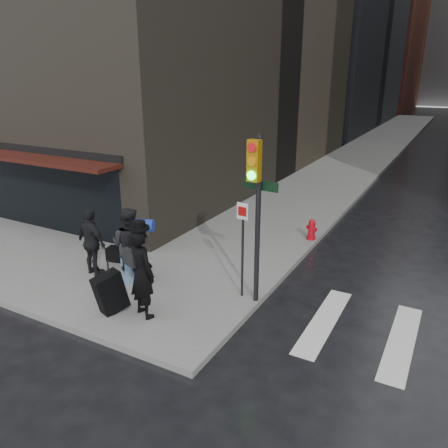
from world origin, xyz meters
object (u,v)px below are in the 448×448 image
Objects in this scene: man_greycoat at (92,242)px; man_jeans at (129,245)px; fire_hydrant at (312,230)px; man_overcoat at (135,276)px; traffic_light at (255,198)px.

man_jeans is at bearing -159.37° from man_greycoat.
man_greycoat is 2.69× the size of fire_hydrant.
man_greycoat is (-2.28, 1.05, -0.03)m from man_overcoat.
man_jeans is (-1.21, 1.23, 0.04)m from man_overcoat.
fire_hydrant is (1.91, 6.21, -0.63)m from man_overcoat.
man_overcoat is 0.57× the size of traffic_light.
man_overcoat is at bearing 123.27° from man_jeans.
man_overcoat is 1.23× the size of man_greycoat.
man_overcoat is at bearing -132.30° from traffic_light.
man_greycoat is 6.67m from fire_hydrant.
man_greycoat is at bearing -164.52° from traffic_light.
man_jeans is at bearing -164.79° from traffic_light.
man_jeans is 2.91× the size of fire_hydrant.
man_overcoat is 6.53m from fire_hydrant.
man_overcoat is 1.14× the size of man_jeans.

